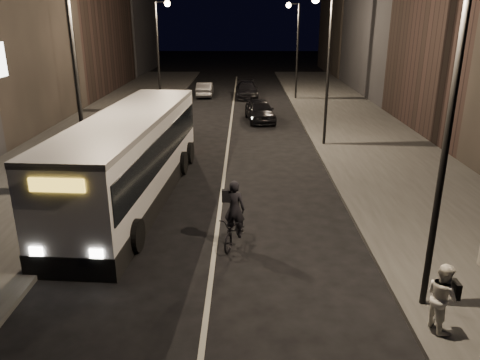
{
  "coord_description": "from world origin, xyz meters",
  "views": [
    {
      "loc": [
        0.95,
        -14.44,
        7.21
      ],
      "look_at": [
        0.81,
        1.77,
        1.5
      ],
      "focal_mm": 35.0,
      "sensor_mm": 36.0,
      "label": 1
    }
  ],
  "objects_px": {
    "streetlight_right_near": "(440,103)",
    "car_mid": "(205,89)",
    "streetlight_left_near": "(82,66)",
    "cyclist_on_bicycle": "(234,223)",
    "streetlight_right_mid": "(325,51)",
    "car_near": "(260,111)",
    "pedestrian_woman": "(442,297)",
    "streetlight_left_far": "(161,42)",
    "car_far": "(247,90)",
    "city_bus": "(132,154)",
    "streetlight_right_far": "(295,38)"
  },
  "relations": [
    {
      "from": "streetlight_right_mid",
      "to": "streetlight_left_far",
      "type": "xyz_separation_m",
      "value": [
        -10.66,
        10.0,
        0.0
      ]
    },
    {
      "from": "streetlight_left_near",
      "to": "cyclist_on_bicycle",
      "type": "height_order",
      "value": "streetlight_left_near"
    },
    {
      "from": "streetlight_left_near",
      "to": "city_bus",
      "type": "xyz_separation_m",
      "value": [
        1.73,
        -0.25,
        -3.44
      ]
    },
    {
      "from": "pedestrian_woman",
      "to": "car_mid",
      "type": "bearing_deg",
      "value": -0.48
    },
    {
      "from": "streetlight_left_far",
      "to": "cyclist_on_bicycle",
      "type": "height_order",
      "value": "streetlight_left_far"
    },
    {
      "from": "streetlight_right_near",
      "to": "pedestrian_woman",
      "type": "height_order",
      "value": "streetlight_right_near"
    },
    {
      "from": "streetlight_right_near",
      "to": "streetlight_right_far",
      "type": "bearing_deg",
      "value": 90.0
    },
    {
      "from": "car_mid",
      "to": "streetlight_right_near",
      "type": "bearing_deg",
      "value": 102.25
    },
    {
      "from": "streetlight_right_far",
      "to": "streetlight_left_far",
      "type": "height_order",
      "value": "same"
    },
    {
      "from": "car_mid",
      "to": "car_far",
      "type": "distance_m",
      "value": 3.97
    },
    {
      "from": "streetlight_right_mid",
      "to": "car_far",
      "type": "distance_m",
      "value": 18.31
    },
    {
      "from": "streetlight_right_near",
      "to": "streetlight_right_far",
      "type": "xyz_separation_m",
      "value": [
        0.0,
        32.0,
        0.0
      ]
    },
    {
      "from": "city_bus",
      "to": "car_near",
      "type": "xyz_separation_m",
      "value": [
        5.68,
        15.11,
        -1.15
      ]
    },
    {
      "from": "cyclist_on_bicycle",
      "to": "city_bus",
      "type": "bearing_deg",
      "value": 150.73
    },
    {
      "from": "streetlight_left_near",
      "to": "car_near",
      "type": "bearing_deg",
      "value": 63.5
    },
    {
      "from": "streetlight_right_near",
      "to": "car_mid",
      "type": "relative_size",
      "value": 1.97
    },
    {
      "from": "streetlight_right_mid",
      "to": "car_near",
      "type": "distance_m",
      "value": 8.87
    },
    {
      "from": "car_near",
      "to": "streetlight_right_mid",
      "type": "bearing_deg",
      "value": -71.54
    },
    {
      "from": "streetlight_right_mid",
      "to": "pedestrian_woman",
      "type": "bearing_deg",
      "value": -89.1
    },
    {
      "from": "streetlight_left_near",
      "to": "cyclist_on_bicycle",
      "type": "xyz_separation_m",
      "value": [
        5.97,
        -4.47,
        -4.59
      ]
    },
    {
      "from": "streetlight_left_near",
      "to": "car_mid",
      "type": "xyz_separation_m",
      "value": [
        2.58,
        25.76,
        -4.68
      ]
    },
    {
      "from": "streetlight_right_near",
      "to": "streetlight_right_far",
      "type": "relative_size",
      "value": 1.0
    },
    {
      "from": "streetlight_left_far",
      "to": "car_far",
      "type": "xyz_separation_m",
      "value": [
        6.51,
        7.21,
        -4.65
      ]
    },
    {
      "from": "pedestrian_woman",
      "to": "streetlight_left_near",
      "type": "bearing_deg",
      "value": 36.54
    },
    {
      "from": "streetlight_right_near",
      "to": "car_mid",
      "type": "height_order",
      "value": "streetlight_right_near"
    },
    {
      "from": "pedestrian_woman",
      "to": "car_mid",
      "type": "height_order",
      "value": "pedestrian_woman"
    },
    {
      "from": "streetlight_left_far",
      "to": "car_far",
      "type": "bearing_deg",
      "value": 47.94
    },
    {
      "from": "streetlight_right_mid",
      "to": "cyclist_on_bicycle",
      "type": "relative_size",
      "value": 3.5
    },
    {
      "from": "city_bus",
      "to": "cyclist_on_bicycle",
      "type": "distance_m",
      "value": 6.09
    },
    {
      "from": "streetlight_right_far",
      "to": "car_far",
      "type": "height_order",
      "value": "streetlight_right_far"
    },
    {
      "from": "streetlight_right_near",
      "to": "cyclist_on_bicycle",
      "type": "distance_m",
      "value": 7.45
    },
    {
      "from": "streetlight_left_far",
      "to": "car_near",
      "type": "distance_m",
      "value": 9.26
    },
    {
      "from": "streetlight_right_near",
      "to": "streetlight_right_far",
      "type": "height_order",
      "value": "same"
    },
    {
      "from": "streetlight_left_near",
      "to": "pedestrian_woman",
      "type": "relative_size",
      "value": 4.8
    },
    {
      "from": "city_bus",
      "to": "car_mid",
      "type": "bearing_deg",
      "value": 91.99
    },
    {
      "from": "cyclist_on_bicycle",
      "to": "car_mid",
      "type": "relative_size",
      "value": 0.56
    },
    {
      "from": "streetlight_right_near",
      "to": "streetlight_right_far",
      "type": "distance_m",
      "value": 32.0
    },
    {
      "from": "city_bus",
      "to": "cyclist_on_bicycle",
      "type": "relative_size",
      "value": 5.72
    },
    {
      "from": "streetlight_right_near",
      "to": "streetlight_left_near",
      "type": "xyz_separation_m",
      "value": [
        -10.66,
        8.0,
        0.0
      ]
    },
    {
      "from": "streetlight_right_near",
      "to": "cyclist_on_bicycle",
      "type": "relative_size",
      "value": 3.5
    },
    {
      "from": "streetlight_right_near",
      "to": "pedestrian_woman",
      "type": "bearing_deg",
      "value": -75.0
    },
    {
      "from": "streetlight_right_near",
      "to": "pedestrian_woman",
      "type": "xyz_separation_m",
      "value": [
        0.27,
        -1.0,
        -4.35
      ]
    },
    {
      "from": "cyclist_on_bicycle",
      "to": "streetlight_right_far",
      "type": "bearing_deg",
      "value": 96.19
    },
    {
      "from": "streetlight_right_near",
      "to": "car_mid",
      "type": "bearing_deg",
      "value": 103.47
    },
    {
      "from": "cyclist_on_bicycle",
      "to": "car_far",
      "type": "xyz_separation_m",
      "value": [
        0.53,
        29.68,
        -0.06
      ]
    },
    {
      "from": "streetlight_right_near",
      "to": "car_mid",
      "type": "xyz_separation_m",
      "value": [
        -8.09,
        33.76,
        -4.68
      ]
    },
    {
      "from": "car_near",
      "to": "car_far",
      "type": "bearing_deg",
      "value": 88.04
    },
    {
      "from": "city_bus",
      "to": "car_mid",
      "type": "height_order",
      "value": "city_bus"
    },
    {
      "from": "streetlight_right_near",
      "to": "streetlight_left_near",
      "type": "distance_m",
      "value": 13.33
    },
    {
      "from": "streetlight_left_near",
      "to": "pedestrian_woman",
      "type": "distance_m",
      "value": 14.81
    }
  ]
}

